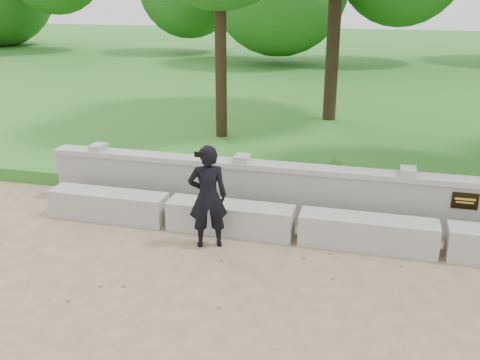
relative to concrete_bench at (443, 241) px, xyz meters
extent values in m
plane|color=tan|center=(0.00, -1.90, -0.22)|extent=(80.00, 80.00, 0.00)
cube|color=#327527|center=(0.00, 12.10, -0.10)|extent=(40.00, 22.00, 0.25)
cube|color=#A9A69F|center=(-5.00, 0.00, 0.00)|extent=(1.90, 0.45, 0.45)
cube|color=#A9A69F|center=(-3.00, 0.00, 0.00)|extent=(1.90, 0.45, 0.45)
cube|color=#A9A69F|center=(-1.00, 0.00, 0.00)|extent=(1.90, 0.45, 0.45)
cube|color=#9E9C96|center=(0.00, 0.70, 0.18)|extent=(12.50, 0.25, 0.82)
cube|color=#A9A69F|center=(0.00, 0.70, 0.64)|extent=(12.50, 0.35, 0.08)
cube|color=black|center=(0.30, 0.56, 0.40)|extent=(0.36, 0.02, 0.24)
imported|color=black|center=(-3.17, -0.51, 0.52)|extent=(0.64, 0.53, 1.49)
cube|color=black|center=(-3.17, -0.81, 1.21)|extent=(0.14, 0.07, 0.07)
cylinder|color=#382619|center=(-4.48, 4.51, 1.94)|extent=(0.26, 0.26, 3.83)
cylinder|color=#382619|center=(-2.25, 6.89, 2.51)|extent=(0.34, 0.34, 4.97)
imported|color=#3F7D2A|center=(-1.64, 1.61, 0.29)|extent=(0.34, 0.30, 0.54)
camera|label=1|loc=(-0.98, -7.05, 3.19)|focal=40.00mm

